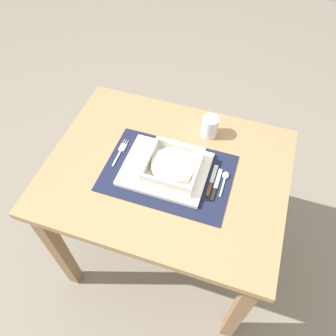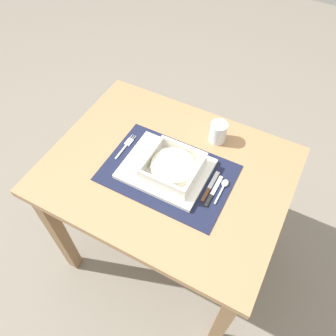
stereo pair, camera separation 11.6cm
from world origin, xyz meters
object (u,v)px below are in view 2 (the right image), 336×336
spoon (224,185)px  bread_knife (209,188)px  drinking_glass (218,133)px  dining_table (167,186)px  fork (127,145)px  porridge_bowl (173,168)px  butter_knife (213,193)px

spoon → bread_knife: size_ratio=0.78×
bread_knife → drinking_glass: drinking_glass is taller
dining_table → drinking_glass: (0.10, 0.21, 0.15)m
dining_table → fork: fork is taller
porridge_bowl → drinking_glass: 0.24m
spoon → porridge_bowl: bearing=-170.9°
spoon → butter_knife: 0.05m
fork → bread_knife: 0.36m
dining_table → spoon: size_ratio=8.01×
bread_knife → drinking_glass: bearing=105.3°
porridge_bowl → butter_knife: (0.16, -0.01, -0.04)m
fork → drinking_glass: 0.35m
dining_table → porridge_bowl: bearing=-26.6°
fork → spoon: 0.39m
butter_knife → fork: bearing=169.2°
butter_knife → drinking_glass: 0.25m
bread_knife → porridge_bowl: bearing=-179.0°
butter_knife → bread_knife: bearing=142.2°
porridge_bowl → spoon: bearing=11.8°
spoon → drinking_glass: bearing=116.4°
fork → drinking_glass: bearing=33.4°
porridge_bowl → drinking_glass: drinking_glass is taller
butter_knife → bread_knife: same height
porridge_bowl → drinking_glass: (0.07, 0.23, -0.00)m
porridge_bowl → fork: porridge_bowl is taller
fork → spoon: bearing=0.1°
drinking_glass → bread_knife: bearing=-73.7°
fork → spoon: (0.39, -0.00, 0.00)m
spoon → butter_knife: spoon is taller
drinking_glass → fork: bearing=-146.9°
butter_knife → bread_knife: (-0.02, 0.01, 0.00)m
dining_table → fork: 0.22m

